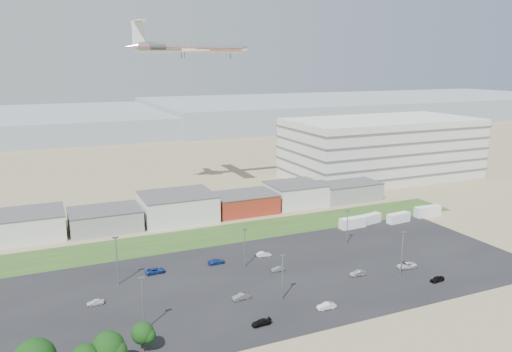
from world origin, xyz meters
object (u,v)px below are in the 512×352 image
parked_car_1 (358,273)px  parked_car_4 (241,296)px  airliner (191,48)px  parked_car_5 (95,302)px  box_trailer_a (353,223)px  parked_car_6 (216,261)px  parked_car_7 (278,269)px  parked_car_13 (326,306)px  parked_car_2 (437,279)px  parked_car_9 (155,271)px  parked_car_11 (264,254)px  parked_car_0 (406,265)px  parked_car_3 (261,322)px

parked_car_1 → parked_car_4: parked_car_4 is taller
airliner → parked_car_5: bearing=-119.5°
box_trailer_a → parked_car_5: box_trailer_a is taller
box_trailer_a → parked_car_6: size_ratio=1.96×
parked_car_7 → parked_car_13: 20.49m
airliner → parked_car_13: (-3.40, -99.02, -52.55)m
parked_car_4 → parked_car_5: parked_car_4 is taller
parked_car_2 → parked_car_13: parked_car_13 is taller
airliner → parked_car_5: (-45.18, -78.62, -52.62)m
parked_car_9 → parked_car_11: size_ratio=1.24×
parked_car_11 → box_trailer_a: bearing=-67.2°
box_trailer_a → airliner: airliner is taller
parked_car_4 → parked_car_11: 24.06m
parked_car_0 → parked_car_11: 34.69m
parked_car_1 → parked_car_4: bearing=-86.9°
parked_car_6 → parked_car_4: bearing=174.0°
parked_car_4 → parked_car_11: size_ratio=1.04×
airliner → parked_car_1: (11.54, -88.38, -52.56)m
parked_car_3 → parked_car_4: 11.18m
parked_car_0 → parked_car_6: size_ratio=1.12×
parked_car_1 → parked_car_5: 57.56m
parked_car_6 → parked_car_13: (12.34, -30.46, 0.03)m
parked_car_0 → parked_car_13: 29.89m
parked_car_4 → parked_car_11: bearing=138.8°
parked_car_13 → parked_car_5: bearing=-113.2°
box_trailer_a → parked_car_9: box_trailer_a is taller
parked_car_1 → parked_car_11: parked_car_1 is taller
parked_car_4 → parked_car_11: (14.11, 19.49, -0.02)m
parked_car_7 → parked_car_0: bearing=70.8°
airliner → parked_car_3: (-17.82, -99.52, -52.64)m
parked_car_2 → parked_car_9: bearing=-123.4°
parked_car_5 → parked_car_11: bearing=105.4°
parked_car_3 → parked_car_9: size_ratio=0.82×
parked_car_6 → parked_car_7: parked_car_6 is taller
parked_car_0 → parked_car_4: (-42.16, 0.92, -0.02)m
box_trailer_a → airliner: (-30.36, 59.00, 51.64)m
parked_car_2 → parked_car_7: parked_car_2 is taller
parked_car_5 → parked_car_13: 46.49m
parked_car_5 → parked_car_3: bearing=54.9°
parked_car_13 → parked_car_3: bearing=-85.1°
airliner → parked_car_0: airliner is taller
parked_car_3 → parked_car_5: bearing=-130.0°
parked_car_0 → parked_car_5: (-70.04, 10.66, -0.08)m
parked_car_6 → parked_car_7: 15.44m
parked_car_1 → parked_car_3: parked_car_1 is taller
parked_car_3 → parked_car_13: bearing=89.4°
parked_car_2 → parked_car_7: (-29.99, 19.55, -0.07)m
parked_car_4 → parked_car_2: bearing=72.0°
box_trailer_a → airliner: size_ratio=0.18×
airliner → parked_car_4: bearing=-100.7°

